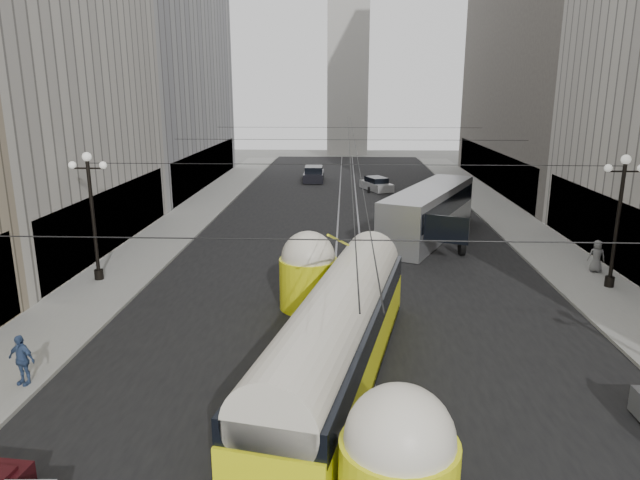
# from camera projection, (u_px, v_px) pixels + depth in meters

# --- Properties ---
(road) EXTENTS (20.00, 85.00, 0.02)m
(road) POSITION_uv_depth(u_px,v_px,m) (348.00, 221.00, 42.24)
(road) COLOR black
(road) RESTS_ON ground
(sidewalk_left) EXTENTS (4.00, 72.00, 0.15)m
(sidewalk_left) POSITION_uv_depth(u_px,v_px,m) (200.00, 209.00, 46.12)
(sidewalk_left) COLOR gray
(sidewalk_left) RESTS_ON ground
(sidewalk_right) EXTENTS (4.00, 72.00, 0.15)m
(sidewalk_right) POSITION_uv_depth(u_px,v_px,m) (500.00, 212.00, 45.09)
(sidewalk_right) COLOR gray
(sidewalk_right) RESTS_ON ground
(rail_left) EXTENTS (0.12, 85.00, 0.04)m
(rail_left) POSITION_uv_depth(u_px,v_px,m) (338.00, 221.00, 42.27)
(rail_left) COLOR gray
(rail_left) RESTS_ON ground
(rail_right) EXTENTS (0.12, 85.00, 0.04)m
(rail_right) POSITION_uv_depth(u_px,v_px,m) (358.00, 221.00, 42.21)
(rail_right) COLOR gray
(rail_right) RESTS_ON ground
(building_left_far) EXTENTS (12.60, 28.60, 28.60)m
(building_left_far) POSITION_uv_depth(u_px,v_px,m) (140.00, 37.00, 54.44)
(building_left_far) COLOR #999999
(building_left_far) RESTS_ON ground
(building_right_far) EXTENTS (12.60, 32.60, 32.60)m
(building_right_far) POSITION_uv_depth(u_px,v_px,m) (568.00, 12.00, 52.23)
(building_right_far) COLOR #514C47
(building_right_far) RESTS_ON ground
(distant_tower) EXTENTS (6.00, 6.00, 31.36)m
(distant_tower) POSITION_uv_depth(u_px,v_px,m) (348.00, 52.00, 84.35)
(distant_tower) COLOR #B2AFA8
(distant_tower) RESTS_ON ground
(lamppost_left_mid) EXTENTS (1.86, 0.44, 6.37)m
(lamppost_left_mid) POSITION_uv_depth(u_px,v_px,m) (92.00, 209.00, 27.82)
(lamppost_left_mid) COLOR black
(lamppost_left_mid) RESTS_ON sidewalk_left
(lamppost_right_mid) EXTENTS (1.86, 0.44, 6.37)m
(lamppost_right_mid) POSITION_uv_depth(u_px,v_px,m) (619.00, 214.00, 26.74)
(lamppost_right_mid) COLOR black
(lamppost_right_mid) RESTS_ON sidewalk_right
(catenary) EXTENTS (25.00, 72.00, 0.23)m
(catenary) POSITION_uv_depth(u_px,v_px,m) (351.00, 142.00, 39.77)
(catenary) COLOR black
(catenary) RESTS_ON ground
(streetcar) EXTENTS (5.31, 15.85, 3.54)m
(streetcar) POSITION_uv_depth(u_px,v_px,m) (338.00, 333.00, 18.47)
(streetcar) COLOR yellow
(streetcar) RESTS_ON ground
(city_bus) EXTENTS (7.72, 13.36, 3.27)m
(city_bus) POSITION_uv_depth(u_px,v_px,m) (429.00, 210.00, 37.21)
(city_bus) COLOR #98999C
(city_bus) RESTS_ON ground
(sedan_white_far) EXTENTS (3.23, 4.47, 1.31)m
(sedan_white_far) POSITION_uv_depth(u_px,v_px,m) (376.00, 184.00, 55.04)
(sedan_white_far) COLOR #BCBCBC
(sedan_white_far) RESTS_ON ground
(sedan_dark_far) EXTENTS (2.17, 5.06, 1.58)m
(sedan_dark_far) POSITION_uv_depth(u_px,v_px,m) (314.00, 174.00, 60.72)
(sedan_dark_far) COLOR black
(sedan_dark_far) RESTS_ON ground
(pedestrian_crossing_a) EXTENTS (0.46, 0.64, 1.66)m
(pedestrian_crossing_a) POSITION_uv_depth(u_px,v_px,m) (352.00, 467.00, 13.30)
(pedestrian_crossing_a) COLOR black
(pedestrian_crossing_a) RESTS_ON ground
(pedestrian_crossing_b) EXTENTS (0.74, 0.90, 1.70)m
(pedestrian_crossing_b) POSITION_uv_depth(u_px,v_px,m) (357.00, 472.00, 13.11)
(pedestrian_crossing_b) COLOR #AFABA3
(pedestrian_crossing_b) RESTS_ON ground
(pedestrian_sidewalk_right) EXTENTS (0.91, 0.65, 1.71)m
(pedestrian_sidewalk_right) POSITION_uv_depth(u_px,v_px,m) (597.00, 256.00, 29.68)
(pedestrian_sidewalk_right) COLOR slate
(pedestrian_sidewalk_right) RESTS_ON sidewalk_right
(pedestrian_sidewalk_left) EXTENTS (1.10, 0.80, 1.69)m
(pedestrian_sidewalk_left) POSITION_uv_depth(u_px,v_px,m) (21.00, 360.00, 18.27)
(pedestrian_sidewalk_left) COLOR #38507B
(pedestrian_sidewalk_left) RESTS_ON sidewalk_left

